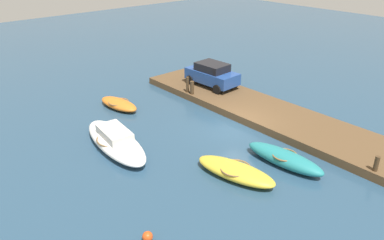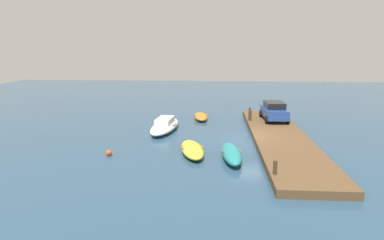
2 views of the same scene
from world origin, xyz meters
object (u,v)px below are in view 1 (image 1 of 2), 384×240
object	(u,v)px
mooring_post_mid_west	(192,88)
parked_car	(212,74)
dinghy_orange	(119,104)
rowboat_yellow	(235,171)
motorboat_white	(115,140)
mooring_post_mid_east	(188,85)
mooring_post_west	(376,164)
rowboat_teal	(284,158)
marker_buoy	(148,237)

from	to	relation	value
mooring_post_mid_west	parked_car	world-z (taller)	parked_car
dinghy_orange	rowboat_yellow	bearing A→B (deg)	171.42
parked_car	motorboat_white	bearing A→B (deg)	102.37
motorboat_white	parked_car	bearing A→B (deg)	-68.37
rowboat_yellow	mooring_post_mid_west	world-z (taller)	mooring_post_mid_west
rowboat_yellow	mooring_post_mid_east	world-z (taller)	mooring_post_mid_east
rowboat_yellow	mooring_post_west	distance (m)	6.29
rowboat_teal	mooring_post_mid_east	xyz separation A→B (m)	(9.56, -2.07, 0.62)
mooring_post_mid_west	mooring_post_mid_east	distance (m)	0.48
motorboat_white	parked_car	xyz separation A→B (m)	(2.54, -9.43, 0.88)
mooring_post_west	marker_buoy	distance (m)	10.61
motorboat_white	mooring_post_mid_east	bearing A→B (deg)	-62.96
rowboat_yellow	rowboat_teal	size ratio (longest dim) A/B	1.00
mooring_post_mid_west	marker_buoy	size ratio (longest dim) A/B	2.32
rowboat_teal	marker_buoy	world-z (taller)	rowboat_teal
mooring_post_west	mooring_post_mid_east	bearing A→B (deg)	0.00
mooring_post_mid_west	parked_car	distance (m)	2.18
dinghy_orange	parked_car	bearing A→B (deg)	-113.41
dinghy_orange	mooring_post_west	world-z (taller)	mooring_post_west
mooring_post_mid_west	marker_buoy	world-z (taller)	mooring_post_mid_west
rowboat_yellow	mooring_post_mid_east	distance (m)	9.87
mooring_post_west	marker_buoy	bearing A→B (deg)	70.27
motorboat_white	parked_car	world-z (taller)	parked_car
rowboat_yellow	parked_car	world-z (taller)	parked_car
motorboat_white	mooring_post_mid_west	bearing A→B (deg)	-66.25
mooring_post_west	parked_car	size ratio (longest dim) A/B	0.19
mooring_post_west	mooring_post_mid_west	distance (m)	12.50
rowboat_teal	mooring_post_mid_east	bearing A→B (deg)	-16.51
motorboat_white	mooring_post_west	world-z (taller)	mooring_post_west
motorboat_white	rowboat_teal	bearing A→B (deg)	-136.00
dinghy_orange	motorboat_white	bearing A→B (deg)	139.19
rowboat_yellow	rowboat_teal	xyz separation A→B (m)	(-0.86, -2.53, 0.05)
marker_buoy	mooring_post_west	bearing A→B (deg)	-109.73
rowboat_teal	marker_buoy	bearing A→B (deg)	84.48
motorboat_white	mooring_post_mid_west	size ratio (longest dim) A/B	6.59
rowboat_yellow	mooring_post_mid_west	size ratio (longest dim) A/B	4.60
rowboat_teal	dinghy_orange	xyz separation A→B (m)	(11.21, 2.39, -0.08)
dinghy_orange	mooring_post_mid_east	world-z (taller)	mooring_post_mid_east
dinghy_orange	mooring_post_mid_east	size ratio (longest dim) A/B	3.07
motorboat_white	rowboat_yellow	bearing A→B (deg)	-149.10
rowboat_teal	mooring_post_mid_west	bearing A→B (deg)	-17.12
parked_car	rowboat_teal	bearing A→B (deg)	153.16
mooring_post_mid_east	marker_buoy	bearing A→B (deg)	133.28
parked_car	marker_buoy	world-z (taller)	parked_car
dinghy_orange	parked_car	size ratio (longest dim) A/B	0.85
rowboat_teal	dinghy_orange	bearing A→B (deg)	7.75
rowboat_yellow	parked_car	distance (m)	10.90
rowboat_teal	mooring_post_mid_west	size ratio (longest dim) A/B	4.60
mooring_post_mid_west	mooring_post_mid_east	bearing A→B (deg)	0.00
dinghy_orange	marker_buoy	xyz separation A→B (m)	(-11.04, 5.51, -0.10)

